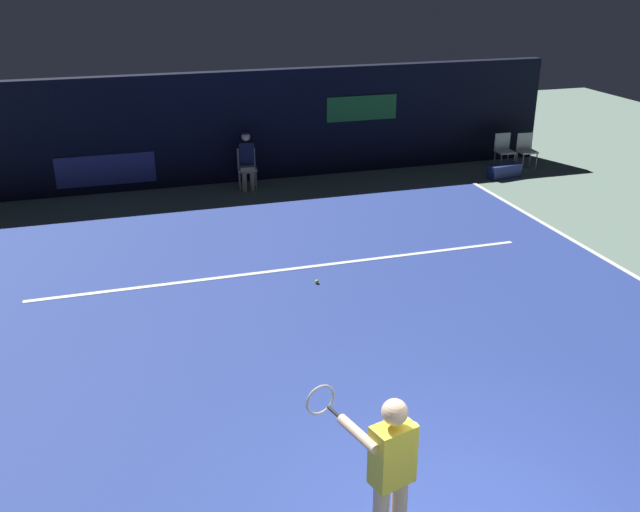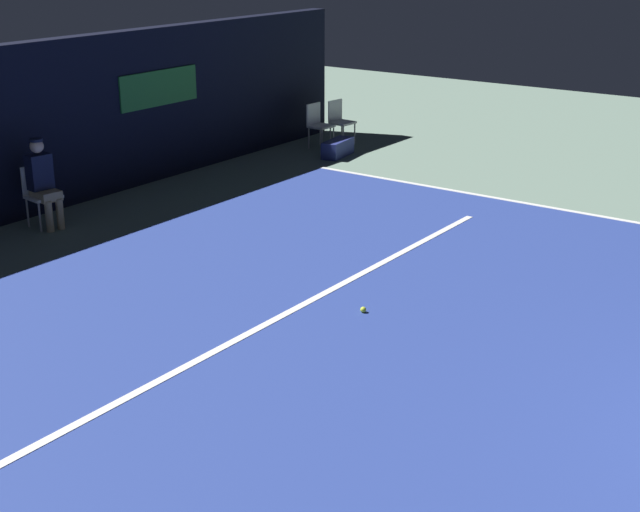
{
  "view_description": "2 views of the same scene",
  "coord_description": "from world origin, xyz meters",
  "px_view_note": "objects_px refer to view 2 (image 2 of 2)",
  "views": [
    {
      "loc": [
        -2.82,
        -4.4,
        5.0
      ],
      "look_at": [
        0.1,
        5.1,
        0.83
      ],
      "focal_mm": 40.05,
      "sensor_mm": 36.0,
      "label": 1
    },
    {
      "loc": [
        -7.87,
        0.65,
        4.15
      ],
      "look_at": [
        -0.64,
        5.81,
        0.98
      ],
      "focal_mm": 51.3,
      "sensor_mm": 36.0,
      "label": 2
    }
  ],
  "objects_px": {
    "line_judge_on_chair": "(42,182)",
    "tennis_ball": "(363,310)",
    "courtside_chair_far": "(340,119)",
    "equipment_bag": "(338,148)",
    "courtside_chair_near": "(318,123)"
  },
  "relations": [
    {
      "from": "courtside_chair_near",
      "to": "courtside_chair_far",
      "type": "xyz_separation_m",
      "value": [
        0.55,
        -0.15,
        0.0
      ]
    },
    {
      "from": "tennis_ball",
      "to": "equipment_bag",
      "type": "xyz_separation_m",
      "value": [
        6.21,
        4.62,
        0.11
      ]
    },
    {
      "from": "line_judge_on_chair",
      "to": "tennis_ball",
      "type": "height_order",
      "value": "line_judge_on_chair"
    },
    {
      "from": "line_judge_on_chair",
      "to": "tennis_ball",
      "type": "relative_size",
      "value": 19.41
    },
    {
      "from": "line_judge_on_chair",
      "to": "courtside_chair_far",
      "type": "distance_m",
      "value": 7.18
    },
    {
      "from": "tennis_ball",
      "to": "equipment_bag",
      "type": "bearing_deg",
      "value": 36.67
    },
    {
      "from": "courtside_chair_near",
      "to": "equipment_bag",
      "type": "height_order",
      "value": "courtside_chair_near"
    },
    {
      "from": "line_judge_on_chair",
      "to": "courtside_chair_near",
      "type": "relative_size",
      "value": 1.5
    },
    {
      "from": "courtside_chair_far",
      "to": "courtside_chair_near",
      "type": "bearing_deg",
      "value": 165.22
    },
    {
      "from": "equipment_bag",
      "to": "courtside_chair_far",
      "type": "bearing_deg",
      "value": 23.67
    },
    {
      "from": "line_judge_on_chair",
      "to": "courtside_chair_far",
      "type": "xyz_separation_m",
      "value": [
        7.17,
        -0.36,
        -0.18
      ]
    },
    {
      "from": "line_judge_on_chair",
      "to": "courtside_chair_far",
      "type": "height_order",
      "value": "line_judge_on_chair"
    },
    {
      "from": "courtside_chair_near",
      "to": "tennis_ball",
      "type": "relative_size",
      "value": 12.94
    },
    {
      "from": "tennis_ball",
      "to": "equipment_bag",
      "type": "relative_size",
      "value": 0.08
    },
    {
      "from": "courtside_chair_far",
      "to": "tennis_ball",
      "type": "height_order",
      "value": "courtside_chair_far"
    }
  ]
}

